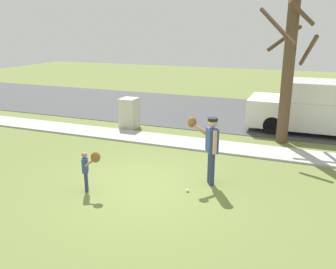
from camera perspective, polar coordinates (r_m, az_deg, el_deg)
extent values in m
plane|color=olive|center=(11.75, 3.53, -1.68)|extent=(48.00, 48.00, 0.00)
cube|color=#B2B2AD|center=(11.84, 3.69, -1.40)|extent=(36.00, 1.20, 0.06)
cube|color=#424244|center=(16.51, 8.99, 3.58)|extent=(36.00, 6.80, 0.02)
cylinder|color=navy|center=(8.72, 7.07, -5.54)|extent=(0.13, 0.13, 0.84)
cylinder|color=navy|center=(8.87, 6.80, -5.15)|extent=(0.13, 0.13, 0.84)
cube|color=#33478C|center=(8.55, 7.10, -0.90)|extent=(0.39, 0.46, 0.59)
sphere|color=tan|center=(8.43, 7.20, 1.86)|extent=(0.23, 0.23, 0.23)
cylinder|color=black|center=(8.41, 7.22, 2.42)|extent=(0.24, 0.24, 0.07)
cylinder|color=tan|center=(8.32, 7.54, -1.30)|extent=(0.10, 0.10, 0.56)
cylinder|color=tan|center=(8.66, 5.13, 0.86)|extent=(0.50, 0.34, 0.40)
ellipsoid|color=brown|center=(8.57, 3.89, 1.99)|extent=(0.26, 0.23, 0.26)
cylinder|color=navy|center=(8.68, -12.98, -7.23)|extent=(0.08, 0.08, 0.49)
cylinder|color=navy|center=(8.59, -13.04, -7.49)|extent=(0.08, 0.08, 0.49)
cube|color=#33478C|center=(8.48, -13.19, -4.78)|extent=(0.23, 0.27, 0.35)
sphere|color=#A87A5B|center=(8.39, -13.30, -3.20)|extent=(0.13, 0.13, 0.13)
cylinder|color=#A87A5B|center=(8.61, -13.12, -4.37)|extent=(0.06, 0.06, 0.33)
cylinder|color=#A87A5B|center=(8.28, -12.32, -4.32)|extent=(0.29, 0.20, 0.23)
ellipsoid|color=brown|center=(8.24, -11.58, -3.59)|extent=(0.26, 0.23, 0.26)
sphere|color=white|center=(8.47, 3.16, -8.96)|extent=(0.07, 0.07, 0.07)
cube|color=beige|center=(13.68, -6.27, 3.42)|extent=(0.60, 0.65, 1.16)
cylinder|color=brown|center=(12.14, 18.70, 9.33)|extent=(0.37, 0.37, 4.65)
cylinder|color=brown|center=(12.24, 21.61, 12.38)|extent=(0.53, 1.36, 1.02)
cylinder|color=brown|center=(12.48, 18.19, 14.49)|extent=(1.05, 0.69, 0.85)
cylinder|color=brown|center=(11.62, 17.14, 16.31)|extent=(1.26, 1.11, 1.14)
cylinder|color=brown|center=(11.77, 20.71, 17.81)|extent=(0.84, 0.72, 0.74)
cube|color=silver|center=(14.11, 23.11, 3.05)|extent=(5.00, 1.95, 1.00)
cube|color=silver|center=(13.95, 23.51, 6.44)|extent=(2.75, 1.79, 0.70)
cylinder|color=black|center=(15.05, 17.02, 3.06)|extent=(0.64, 0.22, 0.64)
cylinder|color=black|center=(13.37, 16.38, 1.46)|extent=(0.64, 0.22, 0.64)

